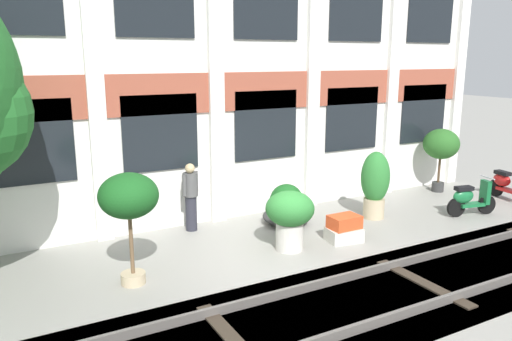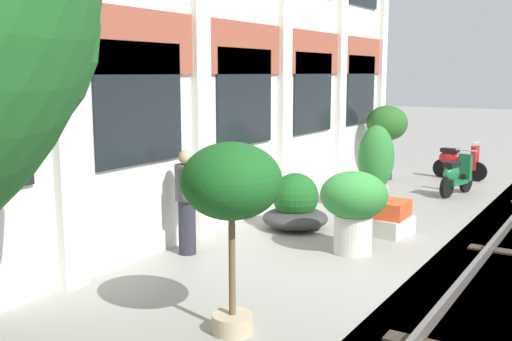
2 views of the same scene
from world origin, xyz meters
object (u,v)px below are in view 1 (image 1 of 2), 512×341
object	(u,v)px
potted_plant_wide_bowl	(286,208)
resident_by_doorway	(191,195)
potted_plant_terracotta_small	(441,146)
potted_plant_low_pan	(129,200)
potted_plant_stone_basin	(290,214)
potted_plant_square_trough	(344,229)
scooter_near_curb	(470,199)
potted_plant_glazed_jar	(375,183)
scooter_second_parked	(507,184)

from	to	relation	value
potted_plant_wide_bowl	resident_by_doorway	bearing A→B (deg)	162.70
potted_plant_terracotta_small	resident_by_doorway	distance (m)	7.69
potted_plant_low_pan	potted_plant_stone_basin	bearing A→B (deg)	0.55
potted_plant_square_trough	scooter_near_curb	size ratio (longest dim) A/B	0.58
potted_plant_wide_bowl	scooter_near_curb	world-z (taller)	scooter_near_curb
potted_plant_wide_bowl	scooter_near_curb	bearing A→B (deg)	-20.73
potted_plant_low_pan	potted_plant_square_trough	size ratio (longest dim) A/B	2.51
potted_plant_square_trough	scooter_near_curb	xyz separation A→B (m)	(3.89, -0.08, 0.16)
potted_plant_terracotta_small	potted_plant_stone_basin	distance (m)	6.59
potted_plant_glazed_jar	potted_plant_square_trough	bearing A→B (deg)	-150.64
potted_plant_low_pan	scooter_second_parked	bearing A→B (deg)	1.43
potted_plant_stone_basin	potted_plant_glazed_jar	bearing A→B (deg)	14.65
potted_plant_glazed_jar	scooter_second_parked	size ratio (longest dim) A/B	1.21
scooter_near_curb	scooter_second_parked	world-z (taller)	same
resident_by_doorway	scooter_near_curb	bearing A→B (deg)	38.34
potted_plant_square_trough	resident_by_doorway	bearing A→B (deg)	139.63
potted_plant_square_trough	resident_by_doorway	size ratio (longest dim) A/B	0.51
potted_plant_terracotta_small	scooter_near_curb	xyz separation A→B (m)	(-1.14, -2.01, -0.94)
potted_plant_square_trough	resident_by_doorway	xyz separation A→B (m)	(-2.64, 2.24, 0.57)
potted_plant_wide_bowl	scooter_second_parked	bearing A→B (deg)	-10.23
potted_plant_stone_basin	resident_by_doorway	distance (m)	2.48
potted_plant_stone_basin	scooter_second_parked	world-z (taller)	potted_plant_stone_basin
potted_plant_wide_bowl	scooter_second_parked	world-z (taller)	scooter_second_parked
potted_plant_stone_basin	potted_plant_square_trough	xyz separation A→B (m)	(1.29, -0.16, -0.49)
potted_plant_low_pan	scooter_second_parked	xyz separation A→B (m)	(10.59, 0.26, -1.10)
potted_plant_glazed_jar	potted_plant_low_pan	size ratio (longest dim) A/B	0.84
scooter_near_curb	scooter_second_parked	size ratio (longest dim) A/B	0.99
potted_plant_terracotta_small	resident_by_doorway	xyz separation A→B (m)	(-7.67, 0.31, -0.54)
potted_plant_wide_bowl	potted_plant_stone_basin	world-z (taller)	potted_plant_stone_basin
potted_plant_terracotta_small	scooter_second_parked	size ratio (longest dim) A/B	1.35
potted_plant_wide_bowl	potted_plant_stone_basin	size ratio (longest dim) A/B	0.92
potted_plant_glazed_jar	potted_plant_stone_basin	size ratio (longest dim) A/B	1.35
potted_plant_wide_bowl	potted_plant_low_pan	world-z (taller)	potted_plant_low_pan
potted_plant_low_pan	scooter_near_curb	world-z (taller)	potted_plant_low_pan
potted_plant_wide_bowl	scooter_second_parked	xyz separation A→B (m)	(6.51, -1.18, 0.05)
potted_plant_low_pan	scooter_second_parked	world-z (taller)	potted_plant_low_pan
scooter_near_curb	resident_by_doorway	bearing A→B (deg)	173.43
potted_plant_square_trough	potted_plant_glazed_jar	bearing A→B (deg)	29.36
potted_plant_wide_bowl	scooter_second_parked	size ratio (longest dim) A/B	0.82
scooter_second_parked	potted_plant_square_trough	bearing A→B (deg)	-78.37
potted_plant_wide_bowl	potted_plant_terracotta_small	xyz separation A→B (m)	(5.51, 0.36, 0.99)
potted_plant_terracotta_small	resident_by_doorway	world-z (taller)	potted_plant_terracotta_small
potted_plant_square_trough	scooter_second_parked	bearing A→B (deg)	3.77
potted_plant_low_pan	scooter_second_parked	size ratio (longest dim) A/B	1.45
potted_plant_wide_bowl	potted_plant_stone_basin	xyz separation A→B (m)	(-0.81, -1.41, 0.37)
potted_plant_wide_bowl	potted_plant_terracotta_small	distance (m)	5.61
potted_plant_wide_bowl	potted_plant_glazed_jar	bearing A→B (deg)	-16.47
potted_plant_low_pan	scooter_near_curb	bearing A→B (deg)	-1.45
resident_by_doorway	potted_plant_terracotta_small	bearing A→B (deg)	55.61
potted_plant_wide_bowl	resident_by_doorway	xyz separation A→B (m)	(-2.15, 0.67, 0.45)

